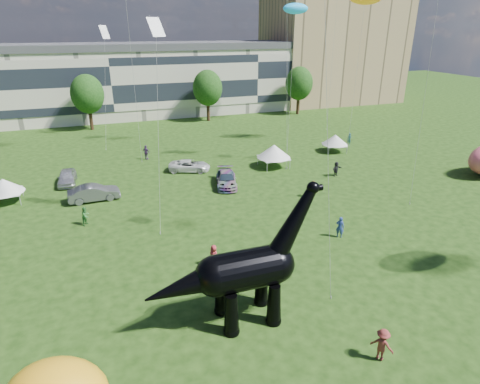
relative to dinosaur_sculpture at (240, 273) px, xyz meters
name	(u,v)px	position (x,y,z in m)	size (l,w,h in m)	color
ground	(315,312)	(4.49, -0.95, -3.19)	(220.00, 220.00, 0.00)	#16330C
terrace_row	(110,84)	(-3.51, 61.05, 2.81)	(78.00, 11.00, 12.00)	beige
apartment_block	(332,50)	(44.49, 64.05, 7.81)	(28.00, 18.00, 22.00)	tan
tree_mid_left	(87,91)	(-7.51, 52.05, 3.10)	(5.20, 5.20, 9.44)	#382314
tree_mid_right	(207,85)	(12.49, 52.05, 3.10)	(5.20, 5.20, 9.44)	#382314
tree_far_right	(299,81)	(30.49, 52.05, 3.10)	(5.20, 5.20, 9.44)	#382314
dinosaur_sculpture	(240,273)	(0.00, 0.00, 0.00)	(10.29, 2.83, 8.46)	black
car_silver	(67,177)	(-10.39, 26.89, -2.44)	(1.79, 4.45, 1.51)	silver
car_grey	(94,193)	(-7.70, 21.14, -2.39)	(1.70, 4.89, 1.61)	slate
car_white	(190,166)	(3.09, 26.44, -2.52)	(2.23, 4.84, 1.34)	white
car_dark	(226,179)	(5.77, 20.55, -2.45)	(2.10, 5.16, 1.50)	#595960
gazebo_near	(274,151)	(13.10, 24.54, -1.23)	(4.03, 4.03, 2.80)	white
gazebo_far	(335,140)	(23.53, 27.59, -1.52)	(4.01, 4.01, 2.39)	silver
gazebo_left	(4,186)	(-15.78, 23.54, -1.48)	(3.64, 3.64, 2.44)	white
visitors	(204,208)	(1.57, 13.90, -2.31)	(53.24, 39.29, 1.87)	#2F6B75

